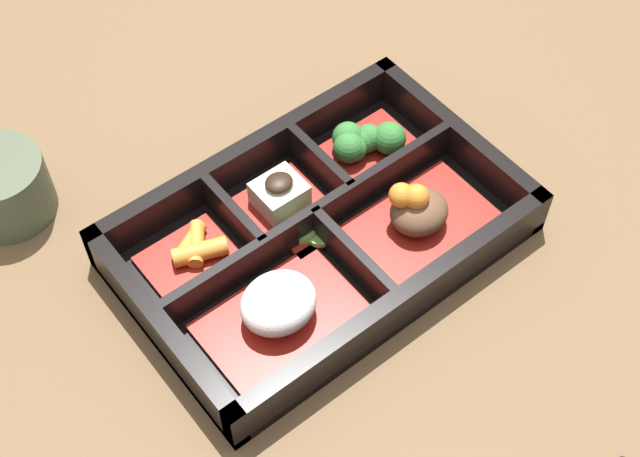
{
  "coord_description": "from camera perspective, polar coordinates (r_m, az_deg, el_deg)",
  "views": [
    {
      "loc": [
        0.27,
        0.34,
        0.62
      ],
      "look_at": [
        0.0,
        0.0,
        0.03
      ],
      "focal_mm": 50.0,
      "sensor_mm": 36.0,
      "label": 1
    }
  ],
  "objects": [
    {
      "name": "bowl_carrots",
      "position": [
        0.74,
        -8.11,
        -1.6
      ],
      "size": [
        0.08,
        0.06,
        0.02
      ],
      "color": "maroon",
      "rests_on": "bento_base"
    },
    {
      "name": "bowl_stew",
      "position": [
        0.75,
        6.23,
        0.93
      ],
      "size": [
        0.13,
        0.08,
        0.05
      ],
      "color": "maroon",
      "rests_on": "bento_base"
    },
    {
      "name": "bowl_pickles",
      "position": [
        0.75,
        -0.77,
        -0.23
      ],
      "size": [
        0.04,
        0.03,
        0.01
      ],
      "color": "maroon",
      "rests_on": "bento_base"
    },
    {
      "name": "bowl_greens",
      "position": [
        0.8,
        2.84,
        5.48
      ],
      "size": [
        0.09,
        0.06,
        0.03
      ],
      "color": "maroon",
      "rests_on": "bento_base"
    },
    {
      "name": "bowl_tofu",
      "position": [
        0.76,
        -2.6,
        2.01
      ],
      "size": [
        0.07,
        0.06,
        0.04
      ],
      "color": "maroon",
      "rests_on": "bento_base"
    },
    {
      "name": "bowl_rice",
      "position": [
        0.69,
        -2.66,
        -5.05
      ],
      "size": [
        0.13,
        0.08,
        0.04
      ],
      "color": "maroon",
      "rests_on": "bento_base"
    },
    {
      "name": "tea_cup",
      "position": [
        0.8,
        -19.68,
        2.57
      ],
      "size": [
        0.08,
        0.08,
        0.06
      ],
      "color": "#424C38",
      "rests_on": "ground_plane"
    },
    {
      "name": "bento_rim",
      "position": [
        0.74,
        -0.15,
        0.02
      ],
      "size": [
        0.32,
        0.21,
        0.05
      ],
      "color": "black",
      "rests_on": "ground_plane"
    },
    {
      "name": "bento_base",
      "position": [
        0.75,
        0.0,
        -0.9
      ],
      "size": [
        0.32,
        0.21,
        0.01
      ],
      "color": "black",
      "rests_on": "ground_plane"
    },
    {
      "name": "ground_plane",
      "position": [
        0.76,
        0.0,
        -1.12
      ],
      "size": [
        3.0,
        3.0,
        0.0
      ],
      "primitive_type": "plane",
      "color": "brown"
    }
  ]
}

